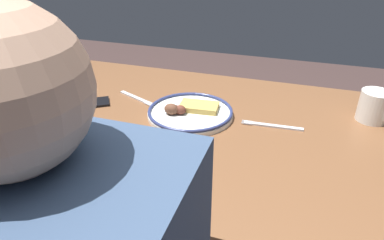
{
  "coord_description": "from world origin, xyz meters",
  "views": [
    {
      "loc": [
        -0.27,
        0.88,
        1.23
      ],
      "look_at": [
        0.01,
        0.04,
        0.75
      ],
      "focal_mm": 31.43,
      "sensor_mm": 36.0,
      "label": 1
    }
  ],
  "objects": [
    {
      "name": "plate_near_main",
      "position": [
        0.04,
        -0.04,
        0.74
      ],
      "size": [
        0.28,
        0.28,
        0.05
      ],
      "color": "white",
      "rests_on": "dining_table"
    },
    {
      "name": "dining_table",
      "position": [
        0.0,
        0.0,
        0.65
      ],
      "size": [
        1.39,
        0.85,
        0.72
      ],
      "color": "brown",
      "rests_on": "ground_plane"
    },
    {
      "name": "butter_knife",
      "position": [
        0.24,
        -0.09,
        0.73
      ],
      "size": [
        0.21,
        0.11,
        0.01
      ],
      "color": "silver",
      "rests_on": "dining_table"
    },
    {
      "name": "coffee_mug",
      "position": [
        -0.51,
        -0.19,
        0.77
      ],
      "size": [
        0.11,
        0.11,
        0.1
      ],
      "color": "white",
      "rests_on": "dining_table"
    },
    {
      "name": "cell_phone",
      "position": [
        0.41,
        -0.01,
        0.73
      ],
      "size": [
        0.16,
        0.14,
        0.01
      ],
      "primitive_type": "cube",
      "rotation": [
        0.0,
        0.0,
        0.59
      ],
      "color": "black",
      "rests_on": "dining_table"
    },
    {
      "name": "plate_center_pancakes",
      "position": [
        0.34,
        0.24,
        0.75
      ],
      "size": [
        0.2,
        0.2,
        0.06
      ],
      "color": "white",
      "rests_on": "dining_table"
    },
    {
      "name": "fork_near",
      "position": [
        -0.22,
        -0.05,
        0.73
      ],
      "size": [
        0.19,
        0.03,
        0.01
      ],
      "color": "silver",
      "rests_on": "dining_table"
    }
  ]
}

